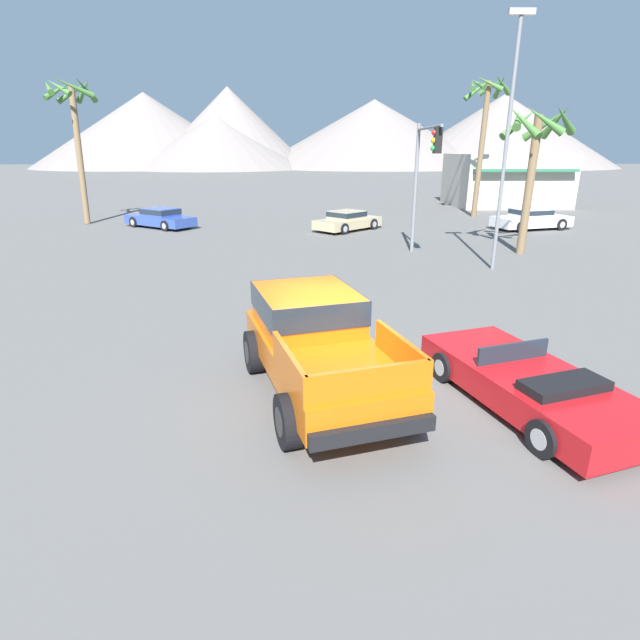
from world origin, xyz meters
name	(u,v)px	position (x,y,z in m)	size (l,w,h in m)	color
ground_plane	(338,385)	(0.00, 0.00, 0.00)	(320.00, 320.00, 0.00)	#5B5956
orange_pickup_truck	(316,337)	(-0.45, -0.09, 1.05)	(3.30, 5.38, 1.83)	orange
red_convertible_car	(529,384)	(3.41, -0.95, 0.43)	(3.09, 4.81, 1.04)	#B21419
parked_car_blue	(160,218)	(-9.39, 21.51, 0.58)	(4.73, 4.02, 1.14)	#334C9E
parked_car_white	(531,219)	(12.57, 20.24, 0.61)	(4.82, 3.00, 1.20)	white
parked_car_tan	(347,220)	(1.76, 20.11, 0.58)	(4.22, 4.18, 1.13)	tan
traffic_light_main	(424,165)	(4.21, 12.12, 3.87)	(0.38, 3.93, 5.52)	slate
street_lamp_post	(509,126)	(6.69, 10.03, 5.27)	(0.90, 0.24, 8.94)	slate
palm_tree_tall	(73,115)	(-14.41, 23.29, 6.41)	(3.19, 3.10, 8.45)	brown
palm_tree_short	(485,113)	(11.15, 26.02, 6.74)	(2.86, 3.05, 9.06)	brown
palm_tree_leaning	(536,142)	(9.12, 13.06, 4.76)	(3.03, 3.27, 6.26)	brown
storefront_building	(505,180)	(15.92, 33.53, 2.07)	(8.73, 7.83, 4.13)	#BCB2A3
distant_mountain_range	(320,132)	(3.07, 130.79, 8.81)	(153.51, 65.55, 19.38)	gray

